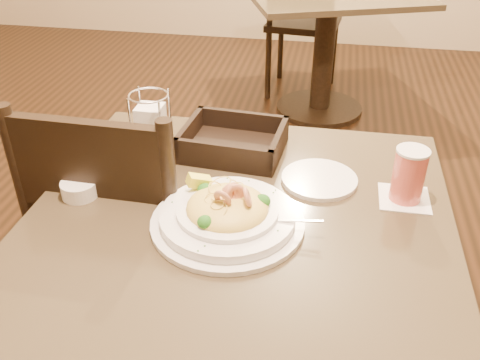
% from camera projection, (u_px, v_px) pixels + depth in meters
% --- Properties ---
extents(main_table, '(0.90, 0.90, 0.73)m').
position_uv_depth(main_table, '(238.00, 296.00, 1.25)').
color(main_table, black).
rests_on(main_table, ground).
extents(background_table, '(1.16, 1.16, 0.73)m').
position_uv_depth(background_table, '(326.00, 30.00, 3.04)').
color(background_table, black).
rests_on(background_table, ground).
extents(dining_chair_near, '(0.43, 0.43, 0.93)m').
position_uv_depth(dining_chair_near, '(128.00, 239.00, 1.44)').
color(dining_chair_near, black).
rests_on(dining_chair_near, ground).
extents(dining_chair_far, '(0.46, 0.46, 0.93)m').
position_uv_depth(dining_chair_far, '(303.00, 17.00, 3.27)').
color(dining_chair_far, black).
rests_on(dining_chair_far, ground).
extents(pasta_bowl, '(0.35, 0.32, 0.10)m').
position_uv_depth(pasta_bowl, '(227.00, 213.00, 1.09)').
color(pasta_bowl, white).
rests_on(pasta_bowl, main_table).
extents(drink_glass, '(0.11, 0.11, 0.12)m').
position_uv_depth(drink_glass, '(409.00, 175.00, 1.15)').
color(drink_glass, white).
rests_on(drink_glass, main_table).
extents(bread_basket, '(0.26, 0.22, 0.07)m').
position_uv_depth(bread_basket, '(233.00, 143.00, 1.36)').
color(bread_basket, black).
rests_on(bread_basket, main_table).
extents(napkin_caddy, '(0.10, 0.10, 0.16)m').
position_uv_depth(napkin_caddy, '(151.00, 127.00, 1.34)').
color(napkin_caddy, silver).
rests_on(napkin_caddy, main_table).
extents(side_plate, '(0.21, 0.21, 0.01)m').
position_uv_depth(side_plate, '(319.00, 179.00, 1.25)').
color(side_plate, white).
rests_on(side_plate, main_table).
extents(butter_ramekin, '(0.10, 0.10, 0.04)m').
position_uv_depth(butter_ramekin, '(79.00, 189.00, 1.19)').
color(butter_ramekin, white).
rests_on(butter_ramekin, main_table).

